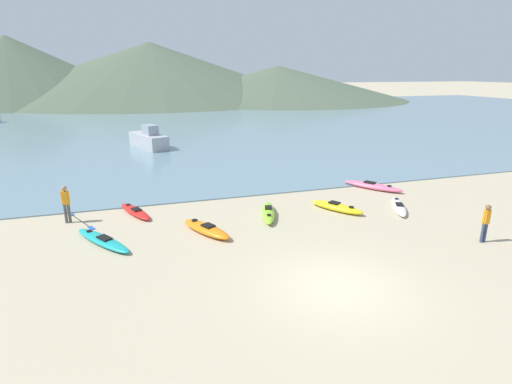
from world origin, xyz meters
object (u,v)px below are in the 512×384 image
object	(u,v)px
kayak_on_sand_5	(102,240)
kayak_on_sand_2	(206,229)
moored_boat_1	(149,140)
kayak_on_sand_6	(135,211)
kayak_on_sand_4	(399,206)
kayak_on_sand_0	(373,186)
kayak_on_sand_3	(337,207)
kayak_on_sand_1	(268,213)
loose_paddle	(81,221)
person_near_waterline	(66,202)
person_near_foreground	(486,221)

from	to	relation	value
kayak_on_sand_5	kayak_on_sand_2	bearing A→B (deg)	-2.59
kayak_on_sand_5	moored_boat_1	distance (m)	19.79
kayak_on_sand_6	moored_boat_1	bearing A→B (deg)	84.73
kayak_on_sand_5	kayak_on_sand_6	world-z (taller)	kayak_on_sand_5
kayak_on_sand_2	kayak_on_sand_4	distance (m)	9.29
kayak_on_sand_0	kayak_on_sand_3	size ratio (longest dim) A/B	1.20
kayak_on_sand_1	kayak_on_sand_3	size ratio (longest dim) A/B	1.08
kayak_on_sand_1	loose_paddle	bearing A→B (deg)	166.77
moored_boat_1	kayak_on_sand_0	bearing A→B (deg)	-55.56
kayak_on_sand_1	person_near_waterline	world-z (taller)	person_near_waterline
loose_paddle	kayak_on_sand_1	bearing A→B (deg)	-13.23
kayak_on_sand_4	person_near_waterline	size ratio (longest dim) A/B	1.66
kayak_on_sand_4	kayak_on_sand_5	size ratio (longest dim) A/B	0.86
kayak_on_sand_5	loose_paddle	distance (m)	2.99
kayak_on_sand_5	kayak_on_sand_6	distance (m)	3.29
kayak_on_sand_1	loose_paddle	world-z (taller)	kayak_on_sand_1
kayak_on_sand_0	kayak_on_sand_5	distance (m)	14.36
kayak_on_sand_4	kayak_on_sand_6	size ratio (longest dim) A/B	0.97
kayak_on_sand_3	kayak_on_sand_5	bearing A→B (deg)	-176.37
moored_boat_1	loose_paddle	bearing A→B (deg)	-102.89
kayak_on_sand_6	person_near_foreground	world-z (taller)	person_near_foreground
moored_boat_1	kayak_on_sand_6	bearing A→B (deg)	-95.27
moored_boat_1	loose_paddle	distance (m)	17.24
kayak_on_sand_1	kayak_on_sand_0	bearing A→B (deg)	18.82
kayak_on_sand_0	kayak_on_sand_6	size ratio (longest dim) A/B	1.12
kayak_on_sand_4	moored_boat_1	size ratio (longest dim) A/B	0.55
kayak_on_sand_1	person_near_foreground	xyz separation A→B (m)	(6.92, -5.16, 0.69)
kayak_on_sand_5	person_near_foreground	size ratio (longest dim) A/B	2.13
kayak_on_sand_1	kayak_on_sand_2	world-z (taller)	kayak_on_sand_1
kayak_on_sand_0	kayak_on_sand_2	bearing A→B (deg)	-160.98
kayak_on_sand_3	person_near_waterline	distance (m)	12.06
person_near_foreground	person_near_waterline	world-z (taller)	person_near_waterline
kayak_on_sand_3	kayak_on_sand_6	xyz separation A→B (m)	(-9.06, 2.38, -0.05)
kayak_on_sand_1	moored_boat_1	bearing A→B (deg)	102.72
kayak_on_sand_6	moored_boat_1	world-z (taller)	moored_boat_1
kayak_on_sand_2	moored_boat_1	distance (m)	19.81
kayak_on_sand_2	kayak_on_sand_0	bearing A→B (deg)	19.02
kayak_on_sand_1	loose_paddle	xyz separation A→B (m)	(-8.06, 1.90, -0.16)
kayak_on_sand_0	loose_paddle	world-z (taller)	kayak_on_sand_0
kayak_on_sand_2	person_near_waterline	bearing A→B (deg)	151.86
kayak_on_sand_2	loose_paddle	xyz separation A→B (m)	(-5.01, 2.97, -0.16)
kayak_on_sand_2	kayak_on_sand_6	bearing A→B (deg)	129.98
person_near_foreground	kayak_on_sand_1	bearing A→B (deg)	143.28
kayak_on_sand_1	kayak_on_sand_5	size ratio (longest dim) A/B	0.88
kayak_on_sand_0	kayak_on_sand_1	size ratio (longest dim) A/B	1.11
kayak_on_sand_0	kayak_on_sand_3	distance (m)	4.49
moored_boat_1	loose_paddle	size ratio (longest dim) A/B	1.94
kayak_on_sand_0	kayak_on_sand_2	xyz separation A→B (m)	(-10.02, -3.45, 0.00)
kayak_on_sand_6	loose_paddle	distance (m)	2.33
kayak_on_sand_1	person_near_waterline	distance (m)	8.77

